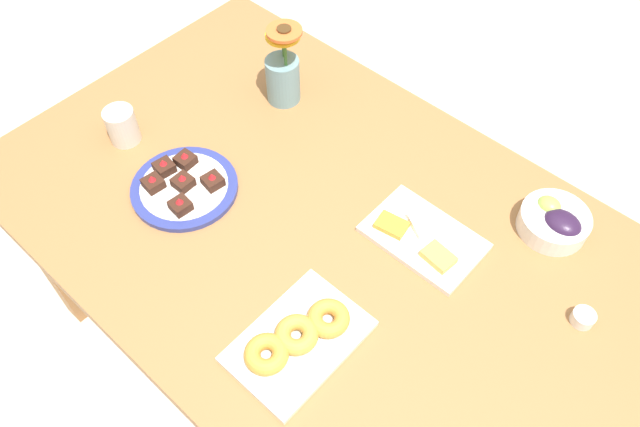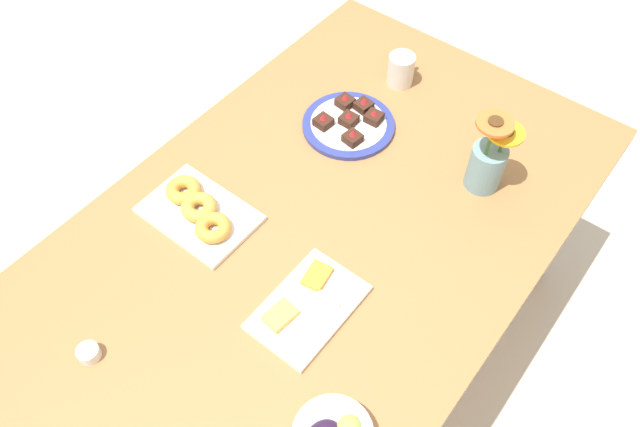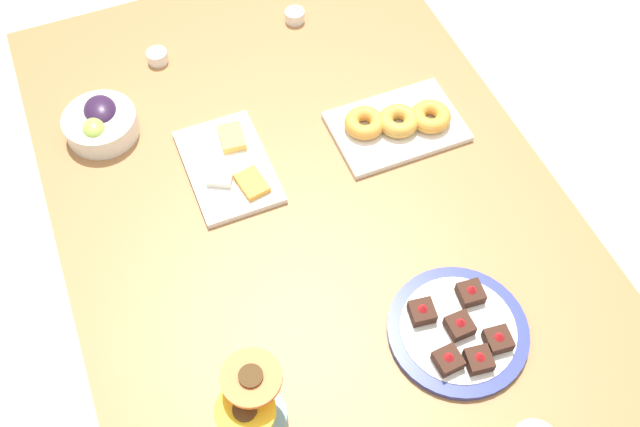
{
  "view_description": "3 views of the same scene",
  "coord_description": "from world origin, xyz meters",
  "px_view_note": "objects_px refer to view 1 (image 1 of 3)",
  "views": [
    {
      "loc": [
        -0.57,
        0.63,
        1.91
      ],
      "look_at": [
        0.0,
        0.0,
        0.78
      ],
      "focal_mm": 35.0,
      "sensor_mm": 36.0,
      "label": 1
    },
    {
      "loc": [
        -0.71,
        -0.56,
        1.99
      ],
      "look_at": [
        0.0,
        0.0,
        0.78
      ],
      "focal_mm": 35.0,
      "sensor_mm": 36.0,
      "label": 2
    },
    {
      "loc": [
        0.71,
        -0.29,
        1.94
      ],
      "look_at": [
        0.0,
        0.0,
        0.78
      ],
      "focal_mm": 40.0,
      "sensor_mm": 36.0,
      "label": 3
    }
  ],
  "objects_px": {
    "grape_bowl": "(555,221)",
    "coffee_mug": "(122,125)",
    "cheese_platter": "(423,237)",
    "dessert_plate": "(184,186)",
    "jam_cup_berry": "(583,317)",
    "croissant_platter": "(298,338)",
    "flower_vase": "(283,74)",
    "dining_table": "(320,244)"
  },
  "relations": [
    {
      "from": "grape_bowl",
      "to": "dessert_plate",
      "type": "height_order",
      "value": "grape_bowl"
    },
    {
      "from": "croissant_platter",
      "to": "cheese_platter",
      "type": "bearing_deg",
      "value": -95.36
    },
    {
      "from": "coffee_mug",
      "to": "dessert_plate",
      "type": "distance_m",
      "value": 0.24
    },
    {
      "from": "cheese_platter",
      "to": "dessert_plate",
      "type": "xyz_separation_m",
      "value": [
        0.52,
        0.27,
        0.0
      ]
    },
    {
      "from": "coffee_mug",
      "to": "cheese_platter",
      "type": "bearing_deg",
      "value": -161.2
    },
    {
      "from": "jam_cup_berry",
      "to": "coffee_mug",
      "type": "bearing_deg",
      "value": 15.63
    },
    {
      "from": "grape_bowl",
      "to": "jam_cup_berry",
      "type": "relative_size",
      "value": 3.3
    },
    {
      "from": "dining_table",
      "to": "flower_vase",
      "type": "xyz_separation_m",
      "value": [
        0.36,
        -0.25,
        0.17
      ]
    },
    {
      "from": "dining_table",
      "to": "croissant_platter",
      "type": "distance_m",
      "value": 0.32
    },
    {
      "from": "dining_table",
      "to": "flower_vase",
      "type": "bearing_deg",
      "value": -34.92
    },
    {
      "from": "cheese_platter",
      "to": "croissant_platter",
      "type": "relative_size",
      "value": 0.93
    },
    {
      "from": "dining_table",
      "to": "grape_bowl",
      "type": "relative_size",
      "value": 10.1
    },
    {
      "from": "grape_bowl",
      "to": "coffee_mug",
      "type": "bearing_deg",
      "value": 26.69
    },
    {
      "from": "dessert_plate",
      "to": "grape_bowl",
      "type": "bearing_deg",
      "value": -145.61
    },
    {
      "from": "coffee_mug",
      "to": "grape_bowl",
      "type": "xyz_separation_m",
      "value": [
        -0.96,
        -0.48,
        -0.02
      ]
    },
    {
      "from": "dining_table",
      "to": "jam_cup_berry",
      "type": "distance_m",
      "value": 0.61
    },
    {
      "from": "dining_table",
      "to": "croissant_platter",
      "type": "relative_size",
      "value": 5.71
    },
    {
      "from": "jam_cup_berry",
      "to": "dessert_plate",
      "type": "relative_size",
      "value": 0.19
    },
    {
      "from": "coffee_mug",
      "to": "croissant_platter",
      "type": "height_order",
      "value": "coffee_mug"
    },
    {
      "from": "coffee_mug",
      "to": "croissant_platter",
      "type": "xyz_separation_m",
      "value": [
        -0.72,
        0.12,
        -0.03
      ]
    },
    {
      "from": "dessert_plate",
      "to": "cheese_platter",
      "type": "bearing_deg",
      "value": -152.64
    },
    {
      "from": "coffee_mug",
      "to": "croissant_platter",
      "type": "distance_m",
      "value": 0.73
    },
    {
      "from": "grape_bowl",
      "to": "jam_cup_berry",
      "type": "distance_m",
      "value": 0.24
    },
    {
      "from": "jam_cup_berry",
      "to": "dessert_plate",
      "type": "xyz_separation_m",
      "value": [
        0.88,
        0.32,
        -0.0
      ]
    },
    {
      "from": "croissant_platter",
      "to": "flower_vase",
      "type": "relative_size",
      "value": 1.17
    },
    {
      "from": "croissant_platter",
      "to": "dessert_plate",
      "type": "xyz_separation_m",
      "value": [
        0.48,
        -0.11,
        -0.01
      ]
    },
    {
      "from": "croissant_platter",
      "to": "flower_vase",
      "type": "height_order",
      "value": "flower_vase"
    },
    {
      "from": "grape_bowl",
      "to": "cheese_platter",
      "type": "distance_m",
      "value": 0.3
    },
    {
      "from": "croissant_platter",
      "to": "dessert_plate",
      "type": "distance_m",
      "value": 0.49
    },
    {
      "from": "flower_vase",
      "to": "dessert_plate",
      "type": "bearing_deg",
      "value": 96.55
    },
    {
      "from": "cheese_platter",
      "to": "dessert_plate",
      "type": "relative_size",
      "value": 1.01
    },
    {
      "from": "croissant_platter",
      "to": "grape_bowl",
      "type": "bearing_deg",
      "value": -111.61
    },
    {
      "from": "cheese_platter",
      "to": "jam_cup_berry",
      "type": "bearing_deg",
      "value": -171.22
    },
    {
      "from": "flower_vase",
      "to": "jam_cup_berry",
      "type": "bearing_deg",
      "value": 175.68
    },
    {
      "from": "coffee_mug",
      "to": "jam_cup_berry",
      "type": "xyz_separation_m",
      "value": [
        -1.13,
        -0.31,
        -0.03
      ]
    },
    {
      "from": "grape_bowl",
      "to": "flower_vase",
      "type": "height_order",
      "value": "flower_vase"
    },
    {
      "from": "dessert_plate",
      "to": "flower_vase",
      "type": "distance_m",
      "value": 0.4
    },
    {
      "from": "croissant_platter",
      "to": "dining_table",
      "type": "bearing_deg",
      "value": -56.29
    },
    {
      "from": "dining_table",
      "to": "dessert_plate",
      "type": "bearing_deg",
      "value": 24.65
    },
    {
      "from": "dining_table",
      "to": "coffee_mug",
      "type": "xyz_separation_m",
      "value": [
        0.55,
        0.13,
        0.13
      ]
    },
    {
      "from": "dining_table",
      "to": "coffee_mug",
      "type": "bearing_deg",
      "value": 13.64
    },
    {
      "from": "cheese_platter",
      "to": "dessert_plate",
      "type": "height_order",
      "value": "dessert_plate"
    }
  ]
}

